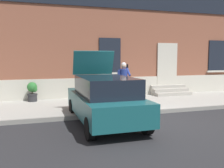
% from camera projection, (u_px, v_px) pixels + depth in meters
% --- Properties ---
extents(ground_plane, '(80.00, 80.00, 0.00)m').
position_uv_depth(ground_plane, '(151.00, 121.00, 8.31)').
color(ground_plane, '#232326').
extents(sidewalk, '(24.00, 3.60, 0.15)m').
position_uv_depth(sidewalk, '(122.00, 104.00, 10.96)').
color(sidewalk, '#99968E').
rests_on(sidewalk, ground).
extents(curb_edge, '(24.00, 0.12, 0.15)m').
position_uv_depth(curb_edge, '(139.00, 113.00, 9.20)').
color(curb_edge, gray).
rests_on(curb_edge, ground).
extents(building_facade, '(24.00, 1.52, 7.50)m').
position_uv_depth(building_facade, '(106.00, 26.00, 12.93)').
color(building_facade, brown).
rests_on(building_facade, ground).
extents(entrance_stoop, '(1.99, 0.96, 0.48)m').
position_uv_depth(entrance_stoop, '(170.00, 91.00, 13.24)').
color(entrance_stoop, '#9E998E').
rests_on(entrance_stoop, sidewalk).
extents(hatchback_car_teal, '(1.80, 4.07, 2.34)m').
position_uv_depth(hatchback_car_teal, '(105.00, 99.00, 7.88)').
color(hatchback_car_teal, '#165156').
rests_on(hatchback_car_teal, ground).
extents(bollard_near_person, '(0.15, 0.15, 1.04)m').
position_uv_depth(bollard_near_person, '(140.00, 94.00, 9.58)').
color(bollard_near_person, '#333338').
rests_on(bollard_near_person, sidewalk).
extents(person_on_phone, '(0.51, 0.47, 1.75)m').
position_uv_depth(person_on_phone, '(123.00, 80.00, 10.32)').
color(person_on_phone, navy).
rests_on(person_on_phone, sidewalk).
extents(planter_charcoal, '(0.44, 0.44, 0.86)m').
position_uv_depth(planter_charcoal, '(32.00, 91.00, 11.12)').
color(planter_charcoal, '#2D2D30').
rests_on(planter_charcoal, sidewalk).
extents(planter_terracotta, '(0.44, 0.44, 0.86)m').
position_uv_depth(planter_terracotta, '(85.00, 90.00, 11.56)').
color(planter_terracotta, '#B25B38').
rests_on(planter_terracotta, sidewalk).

